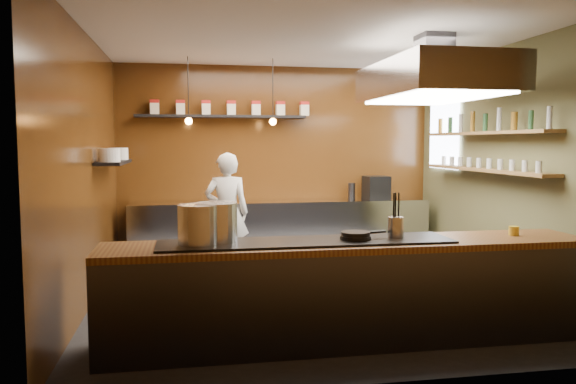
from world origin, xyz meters
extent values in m
plane|color=black|center=(0.00, 0.00, 0.00)|extent=(5.00, 5.00, 0.00)
plane|color=#3B1F0A|center=(0.00, 2.50, 1.50)|extent=(5.00, 0.00, 5.00)
plane|color=#3B1F0A|center=(-2.50, 0.00, 1.50)|extent=(0.00, 5.00, 5.00)
plane|color=brown|center=(2.50, 0.00, 1.50)|extent=(0.00, 5.00, 5.00)
plane|color=silver|center=(0.00, 0.00, 3.00)|extent=(5.00, 5.00, 0.00)
plane|color=white|center=(2.45, 1.70, 1.90)|extent=(0.00, 1.00, 1.00)
cube|color=silver|center=(0.00, 2.17, 0.45)|extent=(4.60, 0.65, 0.90)
cube|color=#38383D|center=(0.00, -1.60, 0.43)|extent=(4.40, 0.70, 0.86)
cube|color=brown|center=(0.00, -1.60, 0.89)|extent=(4.40, 0.72, 0.06)
cube|color=black|center=(-0.40, -1.60, 0.93)|extent=(2.60, 0.55, 0.02)
cube|color=black|center=(-0.90, 2.36, 2.20)|extent=(2.60, 0.26, 0.04)
cube|color=black|center=(-2.34, 1.00, 1.55)|extent=(0.30, 1.40, 0.04)
cube|color=brown|center=(2.34, 0.30, 1.92)|extent=(0.26, 2.80, 0.04)
cube|color=brown|center=(2.34, 0.30, 1.45)|extent=(0.26, 2.80, 0.04)
cube|color=#38383D|center=(1.30, -0.40, 2.85)|extent=(0.35, 0.35, 0.30)
cube|color=silver|center=(1.30, -0.40, 2.50)|extent=(1.20, 2.00, 0.40)
cube|color=white|center=(1.30, -0.40, 2.29)|extent=(1.00, 1.80, 0.02)
cylinder|color=black|center=(-1.40, 1.70, 2.55)|extent=(0.01, 0.01, 0.90)
sphere|color=orange|center=(-1.40, 1.70, 2.10)|extent=(0.10, 0.10, 0.10)
cylinder|color=black|center=(-0.20, 1.70, 2.55)|extent=(0.01, 0.01, 0.90)
sphere|color=orange|center=(-0.20, 1.70, 2.10)|extent=(0.10, 0.10, 0.10)
cube|color=beige|center=(-1.90, 2.36, 2.31)|extent=(0.13, 0.13, 0.17)
cube|color=#A31714|center=(-1.90, 2.36, 2.42)|extent=(0.13, 0.13, 0.05)
cube|color=beige|center=(-1.52, 2.36, 2.31)|extent=(0.13, 0.13, 0.17)
cube|color=#A31714|center=(-1.52, 2.36, 2.42)|extent=(0.13, 0.13, 0.05)
cube|color=beige|center=(-1.13, 2.36, 2.31)|extent=(0.13, 0.13, 0.17)
cube|color=#A31714|center=(-1.13, 2.36, 2.42)|extent=(0.13, 0.13, 0.05)
cube|color=beige|center=(-0.75, 2.36, 2.31)|extent=(0.13, 0.13, 0.17)
cube|color=#A31714|center=(-0.75, 2.36, 2.42)|extent=(0.14, 0.13, 0.05)
cube|color=beige|center=(-0.37, 2.36, 2.31)|extent=(0.13, 0.13, 0.17)
cube|color=#A31714|center=(-0.37, 2.36, 2.42)|extent=(0.14, 0.13, 0.05)
cube|color=beige|center=(0.02, 2.36, 2.31)|extent=(0.13, 0.13, 0.17)
cube|color=#A31714|center=(0.02, 2.36, 2.42)|extent=(0.14, 0.13, 0.05)
cube|color=beige|center=(0.40, 2.36, 2.31)|extent=(0.13, 0.13, 0.17)
cube|color=#A31714|center=(0.40, 2.36, 2.42)|extent=(0.14, 0.13, 0.05)
cylinder|color=white|center=(-2.34, 0.55, 1.65)|extent=(0.26, 0.26, 0.16)
cylinder|color=white|center=(-2.34, 1.45, 1.65)|extent=(0.26, 0.26, 0.16)
cylinder|color=silver|center=(2.34, -1.00, 2.06)|extent=(0.06, 0.06, 0.24)
cylinder|color=#2D5933|center=(2.34, -0.68, 2.06)|extent=(0.06, 0.06, 0.24)
cylinder|color=#8C601E|center=(2.34, -0.35, 2.06)|extent=(0.06, 0.06, 0.24)
cylinder|color=silver|center=(2.34, -0.02, 2.06)|extent=(0.06, 0.06, 0.24)
cylinder|color=#2D5933|center=(2.34, 0.30, 2.06)|extent=(0.06, 0.06, 0.24)
cylinder|color=#8C601E|center=(2.34, 0.62, 2.06)|extent=(0.06, 0.06, 0.24)
cylinder|color=silver|center=(2.34, 0.95, 2.06)|extent=(0.06, 0.06, 0.24)
cylinder|color=#2D5933|center=(2.34, 1.27, 2.06)|extent=(0.06, 0.06, 0.24)
cylinder|color=#8C601E|center=(2.34, 1.60, 2.06)|extent=(0.06, 0.06, 0.24)
cylinder|color=silver|center=(2.34, -0.85, 1.53)|extent=(0.07, 0.07, 0.13)
cylinder|color=silver|center=(2.34, -0.59, 1.53)|extent=(0.07, 0.07, 0.13)
cylinder|color=silver|center=(2.34, -0.34, 1.53)|extent=(0.07, 0.07, 0.13)
cylinder|color=silver|center=(2.34, -0.08, 1.53)|extent=(0.07, 0.07, 0.13)
cylinder|color=silver|center=(2.34, 0.17, 1.53)|extent=(0.07, 0.07, 0.13)
cylinder|color=silver|center=(2.34, 0.43, 1.53)|extent=(0.07, 0.07, 0.13)
cylinder|color=silver|center=(2.34, 0.68, 1.53)|extent=(0.07, 0.07, 0.13)
cylinder|color=silver|center=(2.34, 0.94, 1.53)|extent=(0.07, 0.07, 0.13)
cylinder|color=silver|center=(2.34, 1.19, 1.53)|extent=(0.07, 0.07, 0.13)
cylinder|color=silver|center=(2.34, 1.45, 1.53)|extent=(0.07, 0.07, 0.13)
cylinder|color=#BABCC2|center=(-1.34, -1.62, 1.11)|extent=(0.46, 0.46, 0.34)
cylinder|color=silver|center=(-1.19, -1.52, 1.11)|extent=(0.43, 0.43, 0.34)
cylinder|color=#B9BBC0|center=(0.43, -1.59, 1.03)|extent=(0.15, 0.15, 0.19)
cylinder|color=black|center=(0.04, -1.62, 0.96)|extent=(0.28, 0.28, 0.03)
cylinder|color=black|center=(0.04, -1.62, 0.99)|extent=(0.26, 0.26, 0.03)
cylinder|color=black|center=(0.25, -1.57, 0.99)|extent=(0.18, 0.06, 0.02)
cylinder|color=gold|center=(1.62, -1.55, 0.96)|extent=(0.12, 0.12, 0.09)
cube|color=black|center=(1.55, 2.19, 1.08)|extent=(0.39, 0.37, 0.36)
imported|color=white|center=(-0.90, 1.36, 0.83)|extent=(0.63, 0.43, 1.66)
camera|label=1|loc=(-1.42, -6.37, 1.80)|focal=35.00mm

